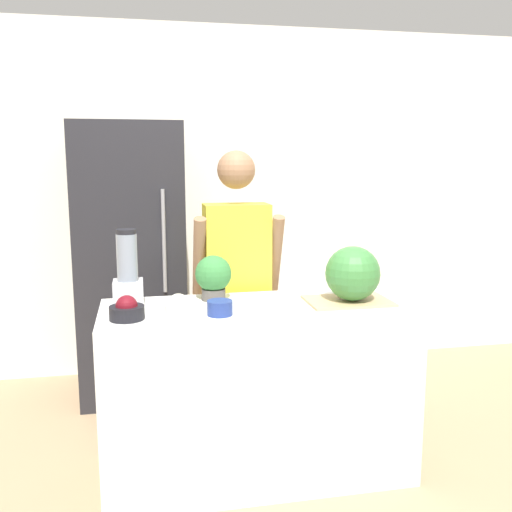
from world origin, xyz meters
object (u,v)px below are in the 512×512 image
refrigerator (131,261)px  bowl_small_blue (220,308)px  potted_plant (213,276)px  bowl_cream (179,309)px  watermelon (353,274)px  blender (128,273)px  bowl_cherries (127,310)px  person (237,290)px

refrigerator → bowl_small_blue: 1.43m
potted_plant → bowl_cream: bearing=-121.0°
watermelon → blender: (-1.12, 0.22, 0.00)m
bowl_cherries → potted_plant: bearing=33.0°
bowl_cherries → refrigerator: bearing=89.8°
blender → watermelon: bearing=-10.8°
bowl_small_blue → watermelon: bearing=7.6°
person → blender: bearing=-153.1°
blender → potted_plant: 0.44m
bowl_cream → bowl_small_blue: bowl_cream is taller
person → bowl_cherries: person is taller
potted_plant → person: bearing=61.0°
person → watermelon: 0.76m
refrigerator → watermelon: bearing=-48.5°
person → bowl_cherries: size_ratio=10.39×
refrigerator → bowl_cream: 1.42m
refrigerator → watermelon: (1.12, -1.27, 0.12)m
person → bowl_small_blue: person is taller
bowl_cream → potted_plant: bearing=59.0°
watermelon → potted_plant: 0.72m
watermelon → blender: 1.14m
potted_plant → bowl_cherries: bearing=-147.0°
refrigerator → person: size_ratio=1.11×
potted_plant → refrigerator: bearing=112.2°
bowl_cherries → blender: bearing=89.5°
refrigerator → blender: refrigerator is taller
watermelon → bowl_cream: size_ratio=2.24×
blender → bowl_small_blue: bearing=-35.8°
bowl_cream → potted_plant: 0.41m
watermelon → potted_plant: watermelon is taller
blender → potted_plant: (0.44, -0.01, -0.03)m
watermelon → bowl_cherries: bearing=-176.0°
person → potted_plant: size_ratio=7.12×
watermelon → potted_plant: bearing=163.4°
watermelon → bowl_cream: 0.91m
person → watermelon: size_ratio=6.00×
person → bowl_small_blue: size_ratio=13.87×
refrigerator → bowl_cherries: size_ratio=11.55×
bowl_small_blue → blender: size_ratio=0.32×
person → blender: (-0.61, -0.31, 0.19)m
refrigerator → potted_plant: size_ratio=7.92×
bowl_cream → bowl_small_blue: bearing=12.5°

